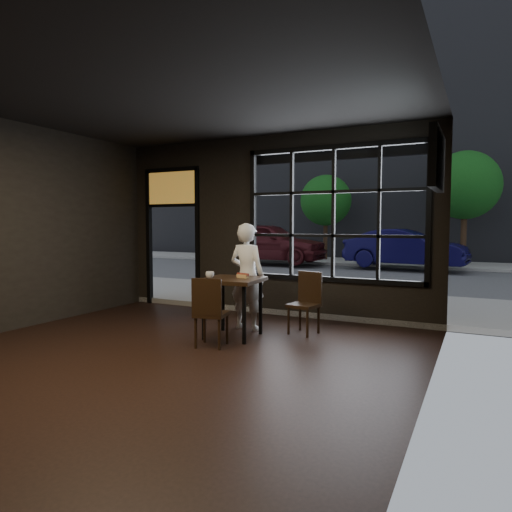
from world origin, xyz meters
The scene contains 18 objects.
floor centered at (0.00, 0.00, -0.01)m, with size 6.00×7.00×0.02m, color black.
ceiling centered at (0.00, 0.00, 3.21)m, with size 6.00×7.00×0.02m, color black.
wall_right centered at (3.00, 0.00, 1.60)m, with size 0.04×7.00×3.20m, color black.
window_frame centered at (1.20, 3.50, 1.80)m, with size 3.06×0.12×2.28m, color black.
stained_transom centered at (-2.10, 3.50, 2.35)m, with size 1.20×0.06×0.70m, color orange.
street_asphalt centered at (0.00, 24.00, -0.02)m, with size 60.00×41.00×0.04m, color #545456.
building_across centered at (0.00, 23.00, 7.50)m, with size 28.00×12.00×15.00m, color #5B5956.
cafe_table centered at (0.25, 1.75, 0.43)m, with size 0.79×0.79×0.86m, color black.
chair_near centered at (0.24, 1.19, 0.46)m, with size 0.40×0.40×0.93m, color black.
chair_window centered at (1.10, 2.38, 0.46)m, with size 0.40×0.40×0.92m, color black.
man centered at (0.21, 2.28, 0.82)m, with size 0.60×0.39×1.64m, color white.
hotdog centered at (0.37, 1.84, 0.89)m, with size 0.20×0.08×0.06m, color tan, non-canonical shape.
cup centered at (-0.03, 1.58, 0.90)m, with size 0.12×0.12×0.10m, color silver.
tv centered at (2.93, 1.97, 2.38)m, with size 0.13×1.18×0.69m, color black.
navy_car centered at (1.03, 12.73, 0.78)m, with size 1.44×4.13×1.36m, color #0A0832.
maroon_car centered at (-4.25, 12.61, 0.90)m, with size 1.89×4.69×1.60m, color #491419.
tree_left centered at (-2.70, 15.28, 2.65)m, with size 2.20×2.20×3.76m.
tree_right centered at (2.81, 15.01, 3.07)m, with size 2.56×2.56×4.36m.
Camera 1 is at (3.44, -3.92, 1.63)m, focal length 32.00 mm.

